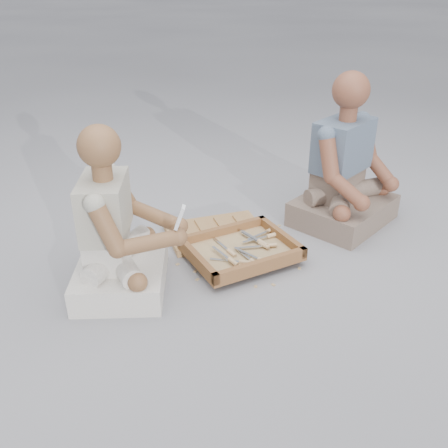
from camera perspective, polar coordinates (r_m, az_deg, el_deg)
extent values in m
plane|color=gray|center=(2.34, 0.80, -9.13)|extent=(60.00, 60.00, 0.00)
cube|color=olive|center=(2.88, -0.97, -0.95)|extent=(0.56, 0.40, 0.04)
cube|color=brown|center=(2.63, 1.94, -3.30)|extent=(0.63, 0.55, 0.02)
cube|color=brown|center=(2.77, -0.12, -0.81)|extent=(0.53, 0.16, 0.05)
cube|color=brown|center=(2.47, 4.28, -4.69)|extent=(0.53, 0.16, 0.05)
cube|color=brown|center=(2.74, 6.56, -1.36)|extent=(0.14, 0.43, 0.05)
cube|color=brown|center=(2.52, -3.08, -4.02)|extent=(0.14, 0.43, 0.05)
cube|color=tan|center=(2.63, 1.94, -3.08)|extent=(0.55, 0.47, 0.01)
cube|color=silver|center=(2.70, 3.57, -1.75)|extent=(0.15, 0.04, 0.00)
cylinder|color=tan|center=(2.75, 5.57, -1.25)|extent=(0.07, 0.04, 0.02)
cube|color=silver|center=(2.67, -0.37, -2.28)|extent=(0.06, 0.15, 0.00)
cylinder|color=tan|center=(2.59, 0.87, -3.33)|extent=(0.04, 0.07, 0.02)
cube|color=silver|center=(2.56, 2.67, -3.40)|extent=(0.09, 0.13, 0.00)
cylinder|color=tan|center=(2.50, 4.57, -4.29)|extent=(0.06, 0.07, 0.02)
cube|color=silver|center=(2.63, 2.94, -2.65)|extent=(0.15, 0.03, 0.00)
cylinder|color=tan|center=(2.65, 5.27, -2.46)|extent=(0.07, 0.03, 0.02)
cube|color=silver|center=(2.53, 0.06, -4.17)|extent=(0.14, 0.08, 0.00)
cylinder|color=tan|center=(2.51, 2.53, -4.41)|extent=(0.07, 0.05, 0.02)
cube|color=silver|center=(2.57, 2.16, -3.39)|extent=(0.06, 0.15, 0.00)
cylinder|color=tan|center=(2.50, 3.56, -4.49)|extent=(0.04, 0.07, 0.02)
cube|color=silver|center=(2.56, -0.36, -3.29)|extent=(0.06, 0.15, 0.00)
cylinder|color=tan|center=(2.48, 1.07, -4.36)|extent=(0.04, 0.07, 0.02)
cube|color=silver|center=(2.72, 3.02, -1.51)|extent=(0.07, 0.14, 0.00)
cylinder|color=tan|center=(2.65, 4.60, -2.42)|extent=(0.05, 0.07, 0.02)
cube|color=silver|center=(2.72, 2.92, -1.28)|extent=(0.07, 0.14, 0.00)
cylinder|color=tan|center=(2.65, 4.48, -2.17)|extent=(0.05, 0.07, 0.02)
cube|color=silver|center=(2.74, 3.88, -1.30)|extent=(0.14, 0.08, 0.00)
cylinder|color=tan|center=(2.81, 5.52, -0.60)|extent=(0.07, 0.05, 0.02)
cube|color=tan|center=(2.49, 0.44, -6.48)|extent=(0.02, 0.02, 0.00)
cube|color=tan|center=(2.83, 4.67, -2.01)|extent=(0.02, 0.02, 0.00)
cube|color=tan|center=(2.78, 8.60, -2.88)|extent=(0.02, 0.02, 0.00)
cube|color=tan|center=(2.50, -3.06, -6.35)|extent=(0.02, 0.02, 0.00)
cube|color=tan|center=(2.77, -0.97, -2.62)|extent=(0.02, 0.02, 0.00)
cube|color=tan|center=(2.61, 8.62, -5.04)|extent=(0.02, 0.02, 0.00)
cube|color=tan|center=(3.01, 6.33, -0.17)|extent=(0.02, 0.02, 0.00)
cube|color=tan|center=(2.87, -5.83, -1.57)|extent=(0.02, 0.02, 0.00)
cube|color=tan|center=(2.56, -3.32, -5.43)|extent=(0.02, 0.02, 0.00)
cube|color=tan|center=(2.47, 5.65, -6.93)|extent=(0.02, 0.02, 0.00)
cube|color=tan|center=(2.82, 5.17, -2.17)|extent=(0.02, 0.02, 0.00)
cube|color=tan|center=(2.77, 1.41, -2.67)|extent=(0.02, 0.02, 0.00)
cube|color=tan|center=(2.45, 3.65, -7.15)|extent=(0.02, 0.02, 0.00)
cube|color=tan|center=(2.95, -1.39, -0.63)|extent=(0.02, 0.02, 0.00)
cube|color=tan|center=(2.63, -5.33, -4.60)|extent=(0.02, 0.02, 0.00)
cube|color=silver|center=(2.47, -11.58, -5.59)|extent=(0.51, 0.59, 0.13)
cube|color=silver|center=(2.41, -13.16, -2.66)|extent=(0.23, 0.32, 0.16)
cube|color=#AEA79A|center=(2.31, -13.50, 1.93)|extent=(0.26, 0.35, 0.27)
sphere|color=brown|center=(2.20, -14.09, 8.64)|extent=(0.19, 0.19, 0.19)
sphere|color=brown|center=(2.37, -5.11, -0.24)|extent=(0.08, 0.08, 0.08)
sphere|color=brown|center=(2.28, -5.22, -1.49)|extent=(0.08, 0.08, 0.08)
cube|color=#746153|center=(3.10, 13.43, 1.54)|extent=(0.73, 0.69, 0.15)
cube|color=#746153|center=(3.06, 12.81, 4.61)|extent=(0.37, 0.34, 0.18)
cube|color=slate|center=(2.97, 13.45, 8.75)|extent=(0.42, 0.38, 0.30)
sphere|color=brown|center=(2.89, 14.32, 14.61)|extent=(0.21, 0.21, 0.21)
sphere|color=brown|center=(3.10, 18.56, 4.36)|extent=(0.09, 0.09, 0.09)
sphere|color=brown|center=(2.80, 15.46, 2.33)|extent=(0.09, 0.09, 0.09)
cube|color=white|center=(2.23, -5.07, 0.75)|extent=(0.06, 0.06, 0.11)
cube|color=black|center=(2.23, -5.08, 0.98)|extent=(0.03, 0.04, 0.04)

